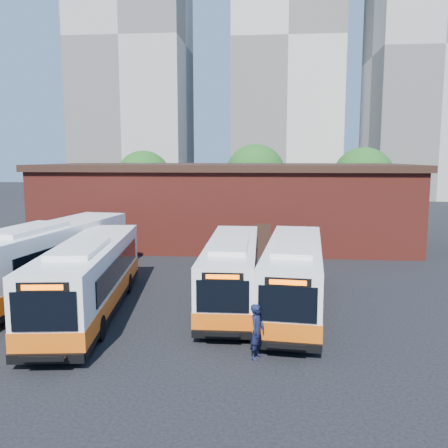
# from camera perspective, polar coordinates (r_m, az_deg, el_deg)

# --- Properties ---
(ground) EXTENTS (220.00, 220.00, 0.00)m
(ground) POSITION_cam_1_polar(r_m,az_deg,el_deg) (19.85, -4.72, -12.43)
(ground) COLOR black
(bus_west) EXTENTS (4.51, 13.59, 3.65)m
(bus_west) POSITION_cam_1_polar(r_m,az_deg,el_deg) (26.02, -20.40, -4.18)
(bus_west) COLOR white
(bus_west) RESTS_ON ground
(bus_midwest) EXTENTS (4.00, 12.45, 3.34)m
(bus_midwest) POSITION_cam_1_polar(r_m,az_deg,el_deg) (22.08, -15.87, -6.47)
(bus_midwest) COLOR white
(bus_midwest) RESTS_ON ground
(bus_mideast) EXTENTS (2.49, 11.38, 3.09)m
(bus_mideast) POSITION_cam_1_polar(r_m,az_deg,el_deg) (22.96, 0.95, -5.91)
(bus_mideast) COLOR white
(bus_mideast) RESTS_ON ground
(bus_east) EXTENTS (3.48, 11.92, 3.21)m
(bus_east) POSITION_cam_1_polar(r_m,az_deg,el_deg) (22.19, 8.37, -6.35)
(bus_east) COLOR white
(bus_east) RESTS_ON ground
(transit_worker) EXTENTS (0.68, 0.83, 1.94)m
(transit_worker) POSITION_cam_1_polar(r_m,az_deg,el_deg) (16.81, 4.00, -12.77)
(transit_worker) COLOR black
(transit_worker) RESTS_ON ground
(depot_building) EXTENTS (28.60, 12.60, 6.40)m
(depot_building) POSITION_cam_1_polar(r_m,az_deg,el_deg) (38.63, 0.30, 2.57)
(depot_building) COLOR maroon
(depot_building) RESTS_ON ground
(tree_west) EXTENTS (6.00, 6.00, 7.65)m
(tree_west) POSITION_cam_1_polar(r_m,az_deg,el_deg) (52.08, -9.64, 5.40)
(tree_west) COLOR #382314
(tree_west) RESTS_ON ground
(tree_mid) EXTENTS (6.56, 6.56, 8.36)m
(tree_mid) POSITION_cam_1_polar(r_m,az_deg,el_deg) (52.36, 3.80, 5.99)
(tree_mid) COLOR #382314
(tree_mid) RESTS_ON ground
(tree_east) EXTENTS (6.24, 6.24, 7.96)m
(tree_east) POSITION_cam_1_polar(r_m,az_deg,el_deg) (50.31, 16.39, 5.31)
(tree_east) COLOR #382314
(tree_east) RESTS_ON ground
(tower_left) EXTENTS (20.00, 18.00, 56.20)m
(tower_left) POSITION_cam_1_polar(r_m,az_deg,el_deg) (96.08, -10.91, 20.46)
(tower_left) COLOR #ACA79E
(tower_left) RESTS_ON ground
(tower_center) EXTENTS (22.00, 20.00, 61.20)m
(tower_center) POSITION_cam_1_polar(r_m,az_deg,el_deg) (106.98, 7.52, 20.60)
(tower_center) COLOR beige
(tower_center) RESTS_ON ground
(tower_right) EXTENTS (18.00, 18.00, 49.20)m
(tower_right) POSITION_cam_1_polar(r_m,az_deg,el_deg) (92.03, 23.18, 18.31)
(tower_right) COLOR #ACA79E
(tower_right) RESTS_ON ground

